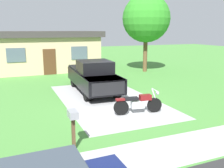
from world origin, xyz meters
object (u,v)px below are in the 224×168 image
(mailbox, at_px, (73,119))
(motorcycle, at_px, (139,103))
(pickup_truck, at_px, (93,76))
(shade_tree, at_px, (146,19))
(neighbor_house, at_px, (45,50))

(mailbox, bearing_deg, motorcycle, 32.57)
(motorcycle, xyz_separation_m, pickup_truck, (-0.60, 4.59, 0.48))
(pickup_truck, relative_size, shade_tree, 0.86)
(motorcycle, height_order, mailbox, mailbox)
(mailbox, bearing_deg, neighbor_house, 85.22)
(motorcycle, relative_size, shade_tree, 0.33)
(mailbox, xyz_separation_m, neighbor_house, (1.34, 16.06, 0.81))
(pickup_truck, height_order, mailbox, pickup_truck)
(motorcycle, bearing_deg, neighbor_house, 98.62)
(motorcycle, distance_m, mailbox, 4.12)
(motorcycle, relative_size, mailbox, 1.75)
(pickup_truck, bearing_deg, motorcycle, -82.58)
(pickup_truck, relative_size, mailbox, 4.53)
(neighbor_house, bearing_deg, pickup_truck, -80.79)
(shade_tree, bearing_deg, neighbor_house, 153.12)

